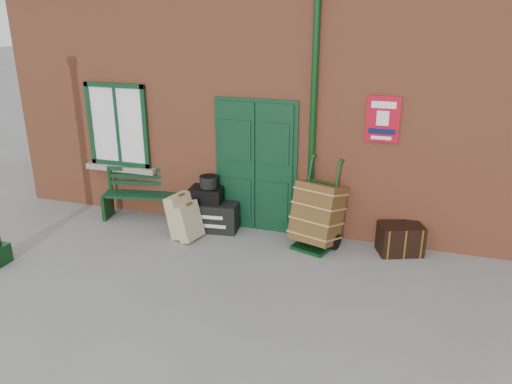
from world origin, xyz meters
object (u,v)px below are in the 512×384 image
at_px(houdini_trunk, 210,215).
at_px(dark_trunk, 400,239).
at_px(porter_trolley, 318,214).
at_px(bench, 147,193).

bearing_deg(houdini_trunk, dark_trunk, -6.51).
bearing_deg(houdini_trunk, porter_trolley, -10.40).
relative_size(bench, porter_trolley, 1.12).
distance_m(bench, houdini_trunk, 1.31).
relative_size(bench, houdini_trunk, 1.59).
relative_size(houdini_trunk, porter_trolley, 0.70).
height_order(houdini_trunk, dark_trunk, houdini_trunk).
height_order(houdini_trunk, porter_trolley, porter_trolley).
bearing_deg(dark_trunk, houdini_trunk, 158.96).
bearing_deg(bench, dark_trunk, -13.21).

